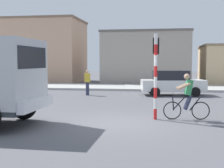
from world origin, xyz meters
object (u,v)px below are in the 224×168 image
at_px(cyclist, 187,97).
at_px(car_red_near, 172,83).
at_px(pedestrian_near_kerb, 87,82).
at_px(traffic_light_pole, 156,64).

distance_m(cyclist, car_red_near, 8.41).
bearing_deg(pedestrian_near_kerb, traffic_light_pole, -59.66).
bearing_deg(cyclist, car_red_near, 91.69).
height_order(cyclist, pedestrian_near_kerb, cyclist).
distance_m(cyclist, pedestrian_near_kerb, 9.46).
bearing_deg(cyclist, traffic_light_pole, -176.63).
bearing_deg(car_red_near, cyclist, -88.31).
height_order(car_red_near, pedestrian_near_kerb, pedestrian_near_kerb).
xyz_separation_m(car_red_near, pedestrian_near_kerb, (-5.40, -0.81, 0.03)).
bearing_deg(car_red_near, traffic_light_pole, -96.17).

